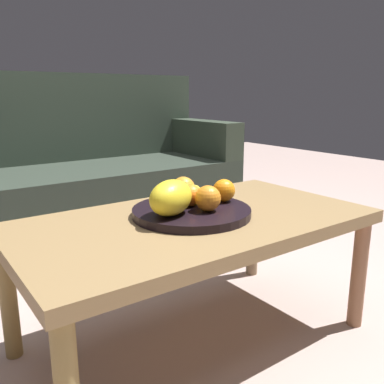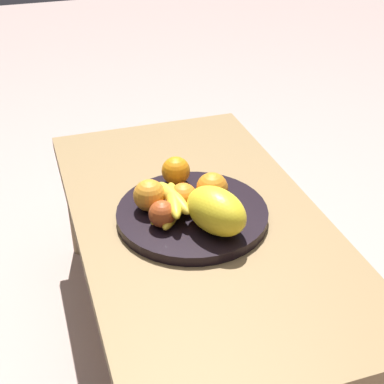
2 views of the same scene
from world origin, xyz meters
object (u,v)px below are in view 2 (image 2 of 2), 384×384
(orange_left, at_px, (149,195))
(orange_right, at_px, (212,188))
(apple_front, at_px, (162,214))
(melon_large_front, at_px, (216,211))
(banana_bunch, at_px, (173,205))
(coffee_table, at_px, (199,233))
(orange_back, at_px, (176,171))
(orange_front, at_px, (183,197))
(fruit_bowl, at_px, (192,214))

(orange_left, distance_m, orange_right, 0.15)
(orange_left, distance_m, apple_front, 0.08)
(melon_large_front, relative_size, banana_bunch, 0.96)
(coffee_table, bearing_deg, orange_back, 8.76)
(melon_large_front, relative_size, orange_front, 2.35)
(orange_front, relative_size, orange_right, 0.87)
(melon_large_front, distance_m, orange_back, 0.22)
(melon_large_front, bearing_deg, orange_back, 7.22)
(fruit_bowl, bearing_deg, orange_left, 70.49)
(orange_right, bearing_deg, coffee_table, 116.71)
(coffee_table, height_order, melon_large_front, melon_large_front)
(orange_back, relative_size, banana_bunch, 0.44)
(orange_front, distance_m, orange_left, 0.08)
(coffee_table, xyz_separation_m, orange_left, (0.04, 0.11, 0.11))
(orange_back, bearing_deg, melon_large_front, -172.78)
(orange_front, height_order, orange_left, orange_left)
(orange_front, xyz_separation_m, banana_bunch, (-0.02, 0.03, -0.01))
(orange_right, height_order, banana_bunch, orange_right)
(banana_bunch, bearing_deg, coffee_table, -85.05)
(orange_left, bearing_deg, melon_large_front, -136.28)
(orange_back, bearing_deg, banana_bunch, 160.62)
(fruit_bowl, bearing_deg, banana_bunch, 98.91)
(fruit_bowl, height_order, banana_bunch, banana_bunch)
(fruit_bowl, distance_m, orange_back, 0.14)
(coffee_table, distance_m, apple_front, 0.15)
(orange_back, bearing_deg, fruit_bowl, -179.27)
(fruit_bowl, relative_size, orange_left, 4.72)
(orange_left, height_order, orange_back, orange_left)
(coffee_table, height_order, banana_bunch, banana_bunch)
(fruit_bowl, bearing_deg, orange_front, 63.47)
(coffee_table, relative_size, orange_right, 13.92)
(orange_back, relative_size, apple_front, 1.16)
(coffee_table, xyz_separation_m, fruit_bowl, (0.00, 0.02, 0.06))
(banana_bunch, bearing_deg, orange_back, -19.38)
(orange_front, distance_m, banana_bunch, 0.04)
(melon_large_front, height_order, orange_front, melon_large_front)
(fruit_bowl, distance_m, apple_front, 0.10)
(fruit_bowl, distance_m, orange_front, 0.05)
(apple_front, bearing_deg, banana_bunch, -46.62)
(banana_bunch, bearing_deg, orange_front, -60.60)
(melon_large_front, distance_m, apple_front, 0.12)
(melon_large_front, bearing_deg, orange_left, 43.72)
(orange_back, xyz_separation_m, banana_bunch, (-0.14, 0.05, -0.01))
(fruit_bowl, distance_m, banana_bunch, 0.06)
(orange_back, bearing_deg, orange_front, 171.71)
(coffee_table, bearing_deg, apple_front, 110.70)
(orange_front, bearing_deg, melon_large_front, -156.20)
(apple_front, bearing_deg, orange_back, -26.09)
(banana_bunch, bearing_deg, melon_large_front, -138.46)
(fruit_bowl, bearing_deg, melon_large_front, -164.20)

